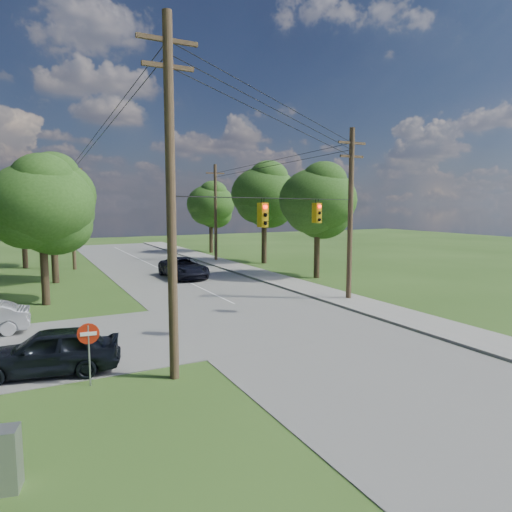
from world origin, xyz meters
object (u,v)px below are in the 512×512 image
pole_north_e (216,212)px  do_not_enter_sign (89,340)px  car_cross_dark (49,351)px  pole_north_w (72,213)px  pole_ne (350,212)px  car_main_north (184,268)px  control_cabinet (0,460)px  pole_sw (171,195)px

pole_north_e → do_not_enter_sign: bearing=-119.1°
do_not_enter_sign → car_cross_dark: bearing=132.3°
pole_north_w → do_not_enter_sign: (-2.27, -29.00, -3.58)m
pole_north_e → pole_north_w: same height
pole_ne → pole_north_e: pole_ne is taller
pole_ne → car_main_north: size_ratio=1.79×
pole_north_e → control_cabinet: 38.98m
control_cabinet → pole_north_w: bearing=95.1°
pole_ne → car_cross_dark: (-17.30, -5.30, -4.62)m
pole_north_e → car_cross_dark: 32.60m
pole_ne → do_not_enter_sign: pole_ne is taller
pole_north_w → car_cross_dark: size_ratio=2.10×
pole_north_e → control_cabinet: pole_north_e is taller
pole_north_w → control_cabinet: size_ratio=7.42×
pole_ne → car_main_north: 15.03m
pole_sw → do_not_enter_sign: (-2.67, 0.60, -4.67)m
pole_north_w → car_main_north: 12.59m
car_main_north → car_cross_dark: bearing=-122.8°
do_not_enter_sign → pole_sw: bearing=-3.9°
pole_north_e → pole_ne: bearing=-90.0°
control_cabinet → do_not_enter_sign: 5.60m
pole_ne → do_not_enter_sign: 18.05m
car_main_north → control_cabinet: car_main_north is taller
control_cabinet → car_main_north: bearing=77.0°
pole_north_e → car_main_north: bearing=-125.2°
pole_ne → pole_north_w: 26.03m
car_cross_dark → car_main_north: size_ratio=0.81×
pole_sw → car_main_north: bearing=71.1°
do_not_enter_sign → control_cabinet: bearing=-106.7°
pole_ne → pole_north_e: bearing=90.0°
car_main_north → control_cabinet: 27.47m
pole_sw → do_not_enter_sign: bearing=167.4°
pole_north_w → car_main_north: size_ratio=1.71×
car_cross_dark → car_main_north: car_main_north is taller
car_cross_dark → do_not_enter_sign: size_ratio=2.26×
pole_ne → control_cabinet: pole_ne is taller
pole_ne → pole_north_e: size_ratio=1.05×
pole_north_e → do_not_enter_sign: pole_north_e is taller
car_cross_dark → control_cabinet: (-1.24, -6.70, -0.17)m
control_cabinet → pole_ne: bearing=45.7°
pole_sw → pole_north_e: (13.50, 29.60, -1.10)m
pole_sw → pole_ne: bearing=29.4°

